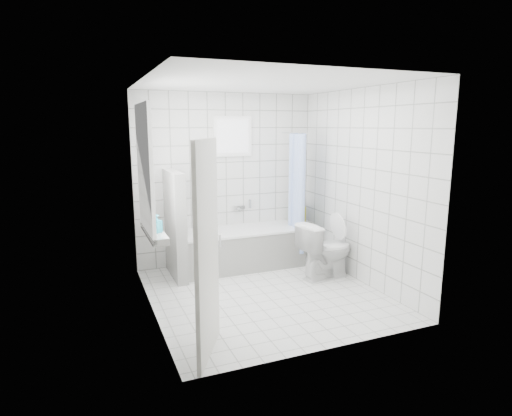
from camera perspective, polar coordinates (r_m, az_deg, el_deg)
name	(u,v)px	position (r m, az deg, el deg)	size (l,w,h in m)	color
ground	(265,293)	(5.57, 1.16, -11.33)	(3.00, 3.00, 0.00)	white
ceiling	(265,83)	(5.18, 1.27, 16.36)	(3.00, 3.00, 0.00)	white
wall_back	(226,179)	(6.61, -3.99, 3.86)	(2.80, 0.02, 2.60)	white
wall_front	(331,217)	(3.91, 9.99, -1.18)	(2.80, 0.02, 2.60)	white
wall_left	(148,201)	(4.84, -14.17, 0.97)	(0.02, 3.00, 2.60)	white
wall_right	(361,187)	(5.91, 13.77, 2.74)	(0.02, 3.00, 2.60)	white
window_left	(147,171)	(5.10, -14.32, 4.86)	(0.01, 0.90, 1.40)	white
window_back	(233,136)	(6.55, -3.09, 9.51)	(0.50, 0.01, 0.50)	white
window_sill	(154,232)	(5.23, -13.45, -3.19)	(0.18, 1.02, 0.08)	white
door	(207,251)	(3.90, -6.54, -5.68)	(0.04, 0.80, 2.00)	silver
bathtub	(240,248)	(6.49, -2.09, -5.35)	(1.85, 0.77, 0.58)	white
partition_wall	(175,225)	(6.07, -10.74, -2.21)	(0.15, 0.85, 1.50)	white
tiled_ledge	(299,238)	(7.17, 5.75, -3.96)	(0.40, 0.24, 0.55)	white
toilet	(326,250)	(6.08, 9.33, -5.54)	(0.45, 0.79, 0.80)	white
curtain_rod	(294,133)	(6.56, 5.08, 9.93)	(0.02, 0.02, 0.80)	silver
shower_curtain	(297,193)	(6.52, 5.47, 1.97)	(0.14, 0.48, 1.78)	#5381F5
tub_faucet	(239,207)	(6.70, -2.31, 0.08)	(0.18, 0.06, 0.06)	silver
sill_bottles	(154,222)	(5.20, -13.40, -1.79)	(0.17, 0.55, 0.21)	silver
ledge_bottles	(302,214)	(7.06, 6.11, -0.83)	(0.20, 0.17, 0.27)	#CED015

